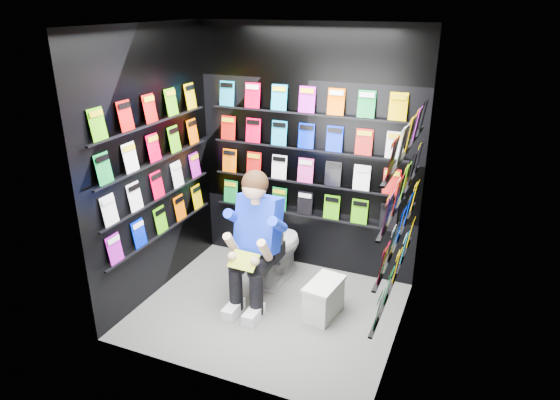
% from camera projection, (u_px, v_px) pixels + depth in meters
% --- Properties ---
extents(floor, '(2.40, 2.40, 0.00)m').
position_uv_depth(floor, '(269.00, 310.00, 4.81)').
color(floor, '#5E5E5B').
rests_on(floor, ground).
extents(ceiling, '(2.40, 2.40, 0.00)m').
position_uv_depth(ceiling, '(266.00, 25.00, 3.84)').
color(ceiling, white).
rests_on(ceiling, floor).
extents(wall_back, '(2.40, 0.04, 2.60)m').
position_uv_depth(wall_back, '(307.00, 153.00, 5.18)').
color(wall_back, black).
rests_on(wall_back, floor).
extents(wall_front, '(2.40, 0.04, 2.60)m').
position_uv_depth(wall_front, '(209.00, 228.00, 3.47)').
color(wall_front, black).
rests_on(wall_front, floor).
extents(wall_left, '(0.04, 2.00, 2.60)m').
position_uv_depth(wall_left, '(153.00, 167.00, 4.76)').
color(wall_left, black).
rests_on(wall_left, floor).
extents(wall_right, '(0.04, 2.00, 2.60)m').
position_uv_depth(wall_right, '(408.00, 204.00, 3.89)').
color(wall_right, black).
rests_on(wall_right, floor).
extents(comics_back, '(2.10, 0.06, 1.37)m').
position_uv_depth(comics_back, '(306.00, 153.00, 5.15)').
color(comics_back, red).
rests_on(comics_back, wall_back).
extents(comics_left, '(0.06, 1.70, 1.37)m').
position_uv_depth(comics_left, '(155.00, 167.00, 4.74)').
color(comics_left, red).
rests_on(comics_left, wall_left).
extents(comics_right, '(0.06, 1.70, 1.37)m').
position_uv_depth(comics_right, '(404.00, 203.00, 3.90)').
color(comics_right, red).
rests_on(comics_right, wall_right).
extents(toilet, '(0.46, 0.77, 0.73)m').
position_uv_depth(toilet, '(276.00, 247.00, 5.23)').
color(toilet, white).
rests_on(toilet, floor).
extents(longbox, '(0.29, 0.46, 0.32)m').
position_uv_depth(longbox, '(324.00, 300.00, 4.67)').
color(longbox, white).
rests_on(longbox, floor).
extents(longbox_lid, '(0.32, 0.48, 0.03)m').
position_uv_depth(longbox_lid, '(324.00, 284.00, 4.61)').
color(longbox_lid, white).
rests_on(longbox_lid, longbox).
extents(reader, '(0.60, 0.84, 1.50)m').
position_uv_depth(reader, '(260.00, 224.00, 4.74)').
color(reader, '#152DC9').
rests_on(reader, toilet).
extents(held_comic, '(0.28, 0.17, 0.11)m').
position_uv_depth(held_comic, '(244.00, 261.00, 4.52)').
color(held_comic, green).
rests_on(held_comic, reader).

